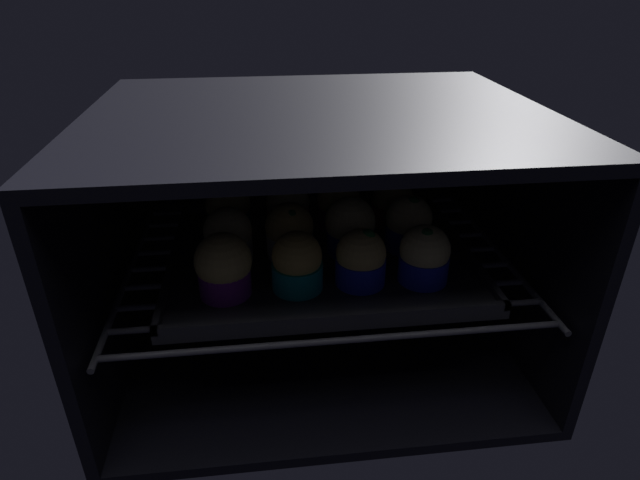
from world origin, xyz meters
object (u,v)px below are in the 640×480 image
muffin_row0_col3 (424,255)px  muffin_row1_col0 (228,237)px  baking_tray (320,256)px  muffin_row0_col0 (224,267)px  muffin_row1_col1 (290,232)px  muffin_row2_col2 (339,205)px  muffin_row2_col1 (288,208)px  muffin_row0_col2 (361,259)px  muffin_row0_col1 (297,263)px  muffin_row2_col0 (228,208)px  muffin_row2_col3 (392,204)px  muffin_row1_col3 (408,224)px  muffin_row1_col2 (350,227)px

muffin_row0_col3 → muffin_row1_col0: size_ratio=1.00×
baking_tray → muffin_row0_col0: bearing=-145.8°
muffin_row1_col1 → muffin_row2_col2: 11.77cm
muffin_row1_col1 → muffin_row2_col1: same height
baking_tray → muffin_row1_col0: 13.40cm
muffin_row0_col2 → muffin_row2_col2: 16.71cm
muffin_row0_col1 → muffin_row2_col1: bearing=90.2°
muffin_row0_col3 → muffin_row2_col0: muffin_row2_col0 is taller
muffin_row2_col1 → muffin_row2_col0: bearing=175.7°
muffin_row2_col3 → muffin_row0_col3: bearing=-89.9°
baking_tray → muffin_row2_col2: (3.95, 8.38, 4.21)cm
muffin_row0_col1 → muffin_row2_col2: 18.71cm
muffin_row0_col1 → muffin_row2_col2: size_ratio=0.99×
muffin_row1_col3 → muffin_row2_col2: bearing=137.3°
muffin_row2_col0 → muffin_row2_col1: bearing=-4.3°
muffin_row0_col0 → muffin_row1_col2: bearing=27.1°
muffin_row1_col2 → muffin_row2_col1: bearing=135.3°
muffin_row2_col0 → muffin_row2_col2: bearing=-1.5°
muffin_row0_col1 → muffin_row1_col1: size_ratio=0.99×
muffin_row1_col0 → muffin_row2_col0: bearing=92.0°
muffin_row2_col1 → muffin_row2_col2: size_ratio=0.99×
muffin_row0_col3 → muffin_row1_col2: 11.93cm
muffin_row1_col1 → muffin_row1_col2: (8.56, 0.00, 0.26)cm
muffin_row1_col1 → muffin_row0_col0: bearing=-134.6°
muffin_row0_col3 → muffin_row1_col2: bearing=133.5°
muffin_row0_col2 → muffin_row2_col1: bearing=116.6°
muffin_row1_col1 → muffin_row2_col0: bearing=134.8°
muffin_row0_col0 → muffin_row2_col0: size_ratio=1.01×
muffin_row0_col1 → muffin_row0_col0: bearing=-178.5°
muffin_row2_col1 → muffin_row0_col2: bearing=-63.4°
muffin_row1_col1 → muffin_row0_col2: bearing=-44.2°
muffin_row0_col0 → muffin_row1_col3: 27.33cm
muffin_row2_col2 → muffin_row2_col3: muffin_row2_col2 is taller
muffin_row1_col1 → muffin_row1_col3: muffin_row1_col3 is taller
muffin_row1_col3 → muffin_row2_col3: size_ratio=1.10×
baking_tray → muffin_row2_col1: size_ratio=5.36×
muffin_row0_col0 → muffin_row0_col1: size_ratio=1.06×
muffin_row2_col3 → muffin_row1_col2: bearing=-134.3°
muffin_row0_col0 → muffin_row2_col1: (9.01, 16.99, -0.19)cm
muffin_row0_col3 → muffin_row2_col3: (-0.02, 17.04, -0.27)cm
muffin_row1_col3 → muffin_row2_col3: (-0.34, 8.18, -0.41)cm
muffin_row0_col1 → muffin_row2_col0: size_ratio=0.95×
muffin_row0_col2 → muffin_row1_col1: 11.93cm
muffin_row0_col0 → muffin_row2_col3: size_ratio=1.10×
muffin_row1_col0 → muffin_row2_col1: same height
muffin_row1_col0 → muffin_row2_col1: bearing=43.9°
muffin_row2_col1 → muffin_row2_col2: same height
muffin_row0_col1 → muffin_row2_col1: size_ratio=0.99×
muffin_row1_col2 → muffin_row0_col1: bearing=-133.6°
muffin_row1_col2 → muffin_row2_col2: (-0.31, 8.39, -0.21)cm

